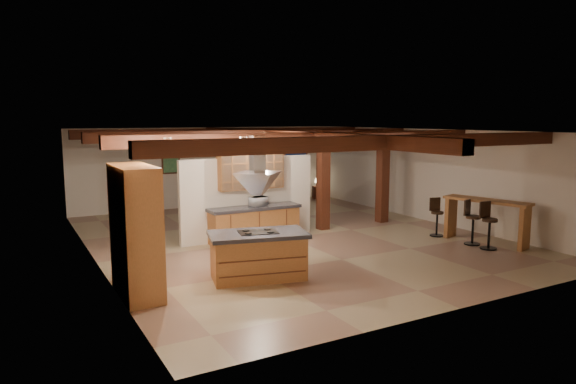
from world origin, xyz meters
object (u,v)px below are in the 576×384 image
(kitchen_island, at_px, (258,255))
(dining_table, at_px, (261,210))
(sofa, at_px, (266,195))
(bar_counter, at_px, (486,214))

(kitchen_island, relative_size, dining_table, 1.06)
(sofa, height_order, bar_counter, bar_counter)
(dining_table, xyz_separation_m, bar_counter, (3.85, -5.42, 0.42))
(kitchen_island, distance_m, sofa, 9.37)
(kitchen_island, relative_size, bar_counter, 0.95)
(dining_table, xyz_separation_m, sofa, (1.72, 3.07, -0.06))
(dining_table, distance_m, sofa, 3.52)
(kitchen_island, height_order, dining_table, kitchen_island)
(kitchen_island, bearing_deg, dining_table, 63.34)
(sofa, distance_m, bar_counter, 8.76)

